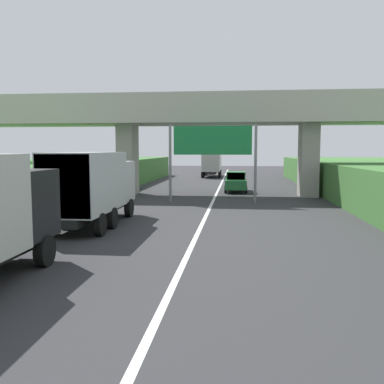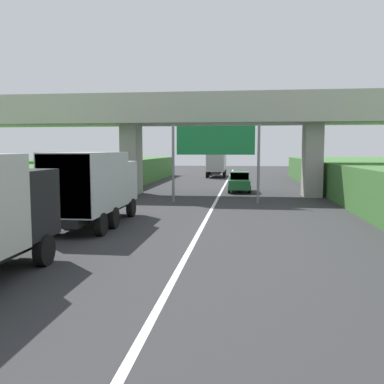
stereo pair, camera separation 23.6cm
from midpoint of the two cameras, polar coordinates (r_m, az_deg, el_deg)
lane_centre_stripe at (r=25.32m, az=2.96°, el=-2.31°), size 0.20×102.38×0.01m
overpass_bridge at (r=32.93m, az=3.99°, el=9.69°), size 40.00×4.80×7.73m
overhead_highway_sign at (r=28.08m, az=3.44°, el=6.34°), size 5.88×0.18×5.23m
truck_white at (r=55.41m, az=3.51°, el=4.06°), size 2.44×7.30×3.44m
truck_silver at (r=20.06m, az=-12.77°, el=0.99°), size 2.44×7.30×3.44m
car_green at (r=35.68m, az=6.67°, el=1.38°), size 1.86×4.10×1.72m
construction_barrel_4 at (r=17.94m, az=-20.78°, el=-4.54°), size 0.57×0.57×0.90m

